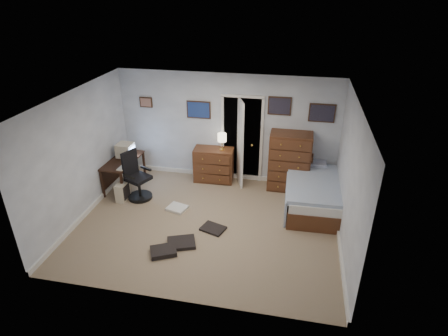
# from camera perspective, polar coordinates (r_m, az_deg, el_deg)

# --- Properties ---
(floor) EXTENTS (5.00, 4.00, 0.02)m
(floor) POSITION_cam_1_polar(r_m,az_deg,el_deg) (7.42, -2.54, -8.52)
(floor) COLOR #9F876D
(floor) RESTS_ON ground
(computer_desk) EXTENTS (0.59, 1.20, 0.68)m
(computer_desk) POSITION_cam_1_polar(r_m,az_deg,el_deg) (8.75, -15.56, 0.36)
(computer_desk) COLOR #311B10
(computer_desk) RESTS_ON floor
(crt_monitor) EXTENTS (0.36, 0.34, 0.33)m
(crt_monitor) POSITION_cam_1_polar(r_m,az_deg,el_deg) (8.69, -14.80, 2.63)
(crt_monitor) COLOR beige
(crt_monitor) RESTS_ON computer_desk
(keyboard) EXTENTS (0.15, 0.37, 0.02)m
(keyboard) POSITION_cam_1_polar(r_m,az_deg,el_deg) (8.29, -15.12, 0.17)
(keyboard) COLOR beige
(keyboard) RESTS_ON computer_desk
(pc_tower) EXTENTS (0.20, 0.39, 0.41)m
(pc_tower) POSITION_cam_1_polar(r_m,az_deg,el_deg) (8.35, -15.17, -3.43)
(pc_tower) COLOR beige
(pc_tower) RESTS_ON floor
(office_chair) EXTENTS (0.68, 0.68, 1.06)m
(office_chair) POSITION_cam_1_polar(r_m,az_deg,el_deg) (8.26, -13.15, -1.87)
(office_chair) COLOR black
(office_chair) RESTS_ON floor
(media_stack) EXTENTS (0.18, 0.18, 0.84)m
(media_stack) POSITION_cam_1_polar(r_m,az_deg,el_deg) (9.75, -12.80, 2.83)
(media_stack) COLOR maroon
(media_stack) RESTS_ON floor
(low_dresser) EXTENTS (0.93, 0.50, 0.80)m
(low_dresser) POSITION_cam_1_polar(r_m,az_deg,el_deg) (8.75, -1.58, 0.51)
(low_dresser) COLOR brown
(low_dresser) RESTS_ON floor
(table_lamp) EXTENTS (0.21, 0.21, 0.39)m
(table_lamp) POSITION_cam_1_polar(r_m,az_deg,el_deg) (8.42, -0.30, 4.59)
(table_lamp) COLOR gold
(table_lamp) RESTS_ON low_dresser
(doorway) EXTENTS (0.96, 1.12, 2.05)m
(doorway) POSITION_cam_1_polar(r_m,az_deg,el_deg) (8.84, 3.02, 5.04)
(doorway) COLOR black
(doorway) RESTS_ON floor
(tall_dresser) EXTENTS (0.91, 0.53, 1.33)m
(tall_dresser) POSITION_cam_1_polar(r_m,az_deg,el_deg) (8.42, 9.94, 1.01)
(tall_dresser) COLOR brown
(tall_dresser) RESTS_ON floor
(headboard_bookcase) EXTENTS (0.91, 0.27, 0.81)m
(headboard_bookcase) POSITION_cam_1_polar(r_m,az_deg,el_deg) (8.63, 10.25, -0.14)
(headboard_bookcase) COLOR brown
(headboard_bookcase) RESTS_ON floor
(bed) EXTENTS (1.13, 2.05, 0.66)m
(bed) POSITION_cam_1_polar(r_m,az_deg,el_deg) (8.04, 13.27, -3.50)
(bed) COLOR brown
(bed) RESTS_ON floor
(wall_posters) EXTENTS (4.38, 0.04, 0.60)m
(wall_posters) POSITION_cam_1_polar(r_m,az_deg,el_deg) (8.29, 4.37, 8.97)
(wall_posters) COLOR #331E11
(wall_posters) RESTS_ON floor
(floor_clutter) EXTENTS (1.38, 1.84, 0.09)m
(floor_clutter) POSITION_cam_1_polar(r_m,az_deg,el_deg) (7.08, -6.67, -10.25)
(floor_clutter) COLOR silver
(floor_clutter) RESTS_ON floor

